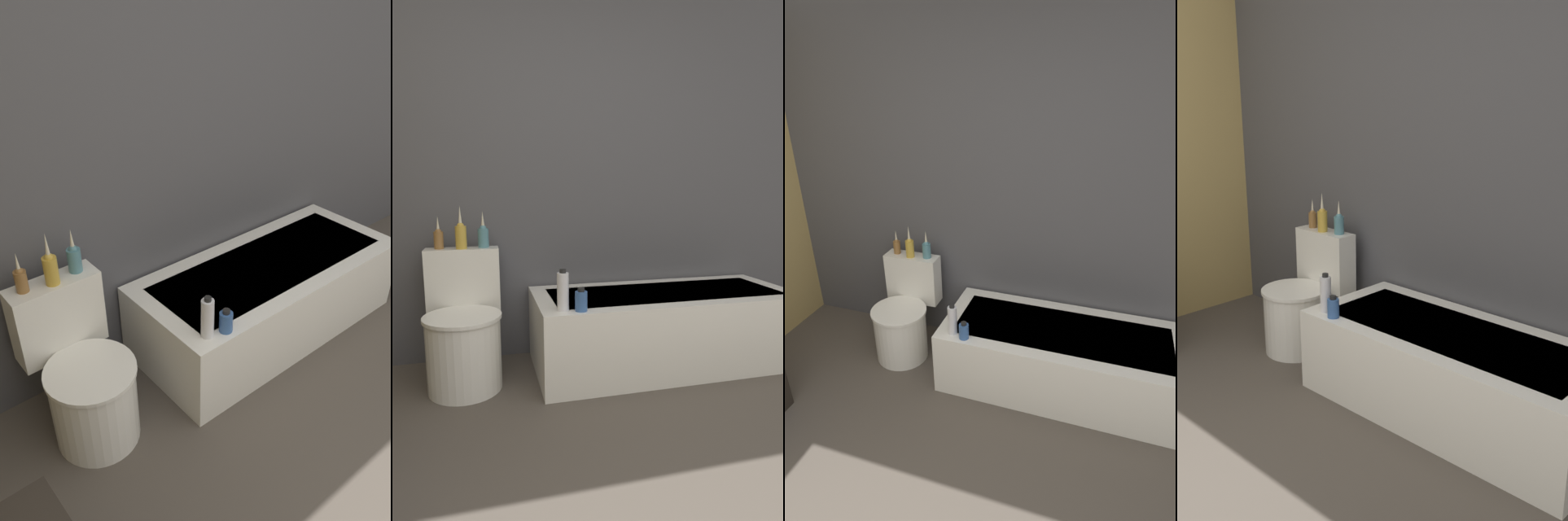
# 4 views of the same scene
# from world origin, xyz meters

# --- Properties ---
(wall_back_tiled) EXTENTS (6.40, 0.06, 2.60)m
(wall_back_tiled) POSITION_xyz_m (0.00, 2.29, 1.30)
(wall_back_tiled) COLOR #4C4C51
(wall_back_tiled) RESTS_ON ground_plane
(bathtub) EXTENTS (1.67, 0.71, 0.48)m
(bathtub) POSITION_xyz_m (0.68, 1.88, 0.24)
(bathtub) COLOR white
(bathtub) RESTS_ON ground
(toilet) EXTENTS (0.43, 0.57, 0.77)m
(toilet) POSITION_xyz_m (-0.57, 1.89, 0.31)
(toilet) COLOR white
(toilet) RESTS_ON ground
(vase_gold) EXTENTS (0.06, 0.06, 0.20)m
(vase_gold) POSITION_xyz_m (-0.70, 2.11, 0.84)
(vase_gold) COLOR olive
(vase_gold) RESTS_ON toilet
(vase_silver) EXTENTS (0.07, 0.07, 0.26)m
(vase_silver) POSITION_xyz_m (-0.57, 2.08, 0.86)
(vase_silver) COLOR gold
(vase_silver) RESTS_ON toilet
(vase_bronze) EXTENTS (0.07, 0.07, 0.22)m
(vase_bronze) POSITION_xyz_m (-0.44, 2.11, 0.85)
(vase_bronze) COLOR teal
(vase_bronze) RESTS_ON toilet
(shampoo_bottle_tall) EXTENTS (0.06, 0.06, 0.23)m
(shampoo_bottle_tall) POSITION_xyz_m (-0.04, 1.62, 0.59)
(shampoo_bottle_tall) COLOR silver
(shampoo_bottle_tall) RESTS_ON bathtub
(shampoo_bottle_short) EXTENTS (0.07, 0.07, 0.13)m
(shampoo_bottle_short) POSITION_xyz_m (0.06, 1.59, 0.54)
(shampoo_bottle_short) COLOR #335999
(shampoo_bottle_short) RESTS_ON bathtub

